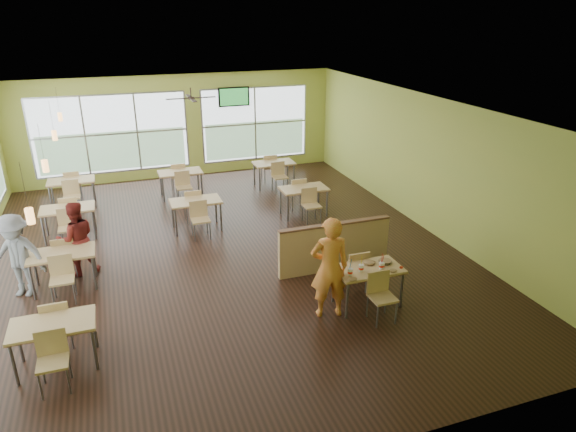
% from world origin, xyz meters
% --- Properties ---
extents(room, '(12.00, 12.04, 3.20)m').
position_xyz_m(room, '(0.00, 0.00, 1.60)').
color(room, black).
rests_on(room, ground).
extents(window_bays, '(9.24, 10.24, 2.38)m').
position_xyz_m(window_bays, '(-2.65, 3.08, 1.48)').
color(window_bays, white).
rests_on(window_bays, room).
extents(main_table, '(1.22, 1.52, 0.87)m').
position_xyz_m(main_table, '(2.00, -3.00, 0.63)').
color(main_table, tan).
rests_on(main_table, floor).
extents(half_wall_divider, '(2.40, 0.14, 1.04)m').
position_xyz_m(half_wall_divider, '(2.00, -1.55, 0.52)').
color(half_wall_divider, tan).
rests_on(half_wall_divider, floor).
extents(dining_tables, '(6.92, 8.72, 0.87)m').
position_xyz_m(dining_tables, '(-1.05, 1.71, 0.63)').
color(dining_tables, tan).
rests_on(dining_tables, floor).
extents(pendant_lights, '(0.11, 7.31, 0.86)m').
position_xyz_m(pendant_lights, '(-3.20, 0.68, 2.45)').
color(pendant_lights, '#2D2119').
rests_on(pendant_lights, ceiling).
extents(ceiling_fan, '(1.25, 1.25, 0.29)m').
position_xyz_m(ceiling_fan, '(-0.00, 3.00, 2.95)').
color(ceiling_fan, '#2D2119').
rests_on(ceiling_fan, ceiling).
extents(tv_backwall, '(1.00, 0.07, 0.60)m').
position_xyz_m(tv_backwall, '(1.80, 5.90, 2.45)').
color(tv_backwall, black).
rests_on(tv_backwall, wall_back).
extents(man_plaid, '(0.75, 0.56, 1.85)m').
position_xyz_m(man_plaid, '(1.21, -3.06, 0.92)').
color(man_plaid, '#E64E19').
rests_on(man_plaid, floor).
extents(patron_maroon, '(0.83, 0.70, 1.54)m').
position_xyz_m(patron_maroon, '(-2.94, 0.03, 0.77)').
color(patron_maroon, maroon).
rests_on(patron_maroon, floor).
extents(patron_grey, '(1.20, 0.95, 1.62)m').
position_xyz_m(patron_grey, '(-3.94, -0.53, 0.81)').
color(patron_grey, slate).
rests_on(patron_grey, floor).
extents(cup_blue, '(0.10, 0.10, 0.35)m').
position_xyz_m(cup_blue, '(1.57, -3.14, 0.82)').
color(cup_blue, white).
rests_on(cup_blue, main_table).
extents(cup_yellow, '(0.10, 0.10, 0.35)m').
position_xyz_m(cup_yellow, '(1.81, -3.08, 0.82)').
color(cup_yellow, white).
rests_on(cup_yellow, main_table).
extents(cup_red_near, '(0.09, 0.09, 0.34)m').
position_xyz_m(cup_red_near, '(2.19, -3.11, 0.82)').
color(cup_red_near, white).
rests_on(cup_red_near, main_table).
extents(cup_red_far, '(0.08, 0.08, 0.30)m').
position_xyz_m(cup_red_far, '(2.22, -3.10, 0.81)').
color(cup_red_far, white).
rests_on(cup_red_far, main_table).
extents(food_basket, '(0.24, 0.24, 0.05)m').
position_xyz_m(food_basket, '(2.37, -2.93, 0.78)').
color(food_basket, black).
rests_on(food_basket, main_table).
extents(ketchup_cup, '(0.06, 0.06, 0.03)m').
position_xyz_m(ketchup_cup, '(2.55, -3.19, 0.76)').
color(ketchup_cup, '#A7250B').
rests_on(ketchup_cup, main_table).
extents(wrapper_left, '(0.16, 0.14, 0.04)m').
position_xyz_m(wrapper_left, '(1.54, -3.30, 0.77)').
color(wrapper_left, olive).
rests_on(wrapper_left, main_table).
extents(wrapper_mid, '(0.23, 0.21, 0.06)m').
position_xyz_m(wrapper_mid, '(2.09, -2.86, 0.78)').
color(wrapper_mid, olive).
rests_on(wrapper_mid, main_table).
extents(wrapper_right, '(0.18, 0.17, 0.04)m').
position_xyz_m(wrapper_right, '(2.35, -3.26, 0.77)').
color(wrapper_right, olive).
rests_on(wrapper_right, main_table).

